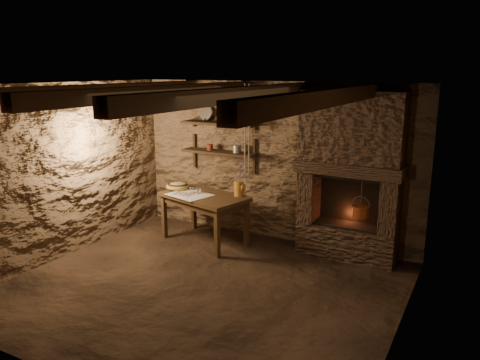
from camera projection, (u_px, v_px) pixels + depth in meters
The scene contains 25 objects.
floor at pixel (202, 287), 5.65m from camera, with size 4.50×4.50×0.00m, color black.
back_wall at pixel (273, 162), 7.08m from camera, with size 4.50×0.04×2.40m, color #4F3825.
front_wall at pixel (60, 248), 3.66m from camera, with size 4.50×0.04×2.40m, color #4F3825.
left_wall at pixel (63, 171), 6.42m from camera, with size 0.04×4.00×2.40m, color #4F3825.
right_wall at pixel (404, 221), 4.33m from camera, with size 0.04×4.00×2.40m, color #4F3825.
ceiling at pixel (198, 85), 5.09m from camera, with size 4.50×4.00×0.04m, color black.
beam_far_left at pixel (98, 90), 5.81m from camera, with size 0.14×3.95×0.16m, color black.
beam_mid_left at pixel (162, 92), 5.35m from camera, with size 0.14×3.95×0.16m, color black.
beam_mid_right at pixel (239, 95), 4.88m from camera, with size 0.14×3.95×0.16m, color black.
beam_far_right at pixel (331, 97), 4.42m from camera, with size 0.14×3.95×0.16m, color black.
shelf_lower at pixel (219, 152), 7.32m from camera, with size 1.25×0.30×0.04m, color black.
shelf_upper at pixel (219, 124), 7.21m from camera, with size 1.25×0.30×0.04m, color black.
hearth at pixel (350, 171), 6.30m from camera, with size 1.43×0.51×2.30m.
work_table at pixel (204, 217), 7.06m from camera, with size 1.44×1.03×0.74m.
linen_cloth at pixel (190, 195), 6.97m from camera, with size 0.60×0.48×0.01m, color silver.
pewter_cutlery_row at pixel (189, 194), 6.95m from camera, with size 0.50×0.19×0.01m, color gray, non-canonical shape.
drinking_glasses at pixel (195, 190), 7.05m from camera, with size 0.19×0.06×0.08m, color white, non-canonical shape.
stoneware_jug at pixel (239, 182), 6.87m from camera, with size 0.18×0.18×0.50m.
wooden_bowl at pixel (178, 186), 7.30m from camera, with size 0.37×0.37×0.13m, color olive.
iron_stockpot at pixel (230, 118), 7.09m from camera, with size 0.22×0.22×0.16m, color #2E2B29.
tin_pan at pixel (206, 113), 7.40m from camera, with size 0.24×0.24×0.03m, color #989793.
small_kettle at pixel (237, 149), 7.15m from camera, with size 0.17×0.13×0.18m, color #989793, non-canonical shape.
rusty_tin at pixel (210, 147), 7.38m from camera, with size 0.09×0.09×0.09m, color #591E11.
red_pot at pixel (360, 211), 6.29m from camera, with size 0.25×0.24×0.54m.
hanging_ropes at pixel (247, 129), 6.11m from camera, with size 0.08×0.08×1.20m, color tan, non-canonical shape.
Camera 1 is at (2.88, -4.35, 2.57)m, focal length 35.00 mm.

